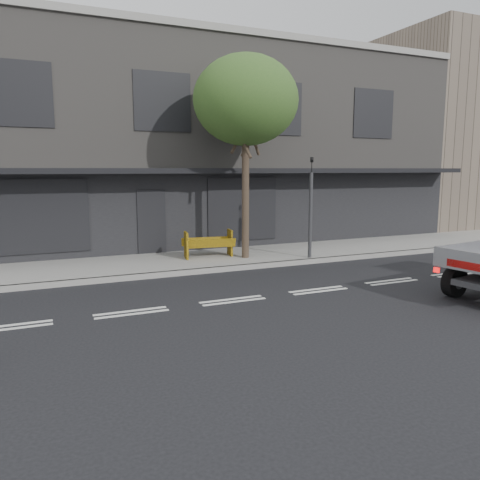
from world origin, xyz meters
name	(u,v)px	position (x,y,z in m)	size (l,w,h in m)	color
ground	(233,301)	(0.00, 0.00, 0.00)	(80.00, 80.00, 0.00)	black
sidewalk	(178,262)	(0.00, 4.70, 0.07)	(32.00, 3.20, 0.15)	gray
kerb	(193,272)	(0.00, 3.10, 0.07)	(32.00, 0.20, 0.15)	gray
building_main	(136,149)	(0.00, 11.30, 4.00)	(26.00, 10.00, 8.00)	slate
building_neighbour	(465,138)	(20.00, 11.30, 5.00)	(14.00, 10.00, 10.00)	brown
street_tree	(246,101)	(2.20, 4.20, 5.28)	(3.40, 3.40, 6.74)	#382B21
traffic_light_pole	(310,213)	(4.20, 3.35, 1.65)	(0.12, 0.12, 3.50)	#2D2D30
construction_barrier	(211,244)	(1.09, 4.54, 0.62)	(1.68, 0.67, 0.94)	#EFB10C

